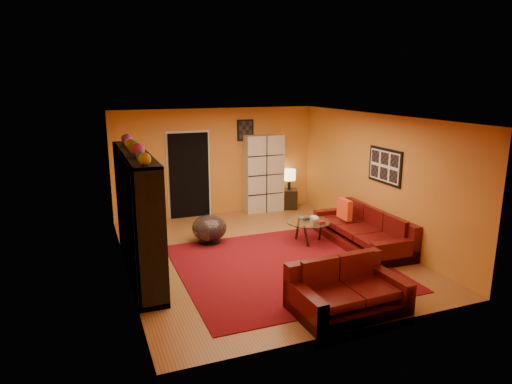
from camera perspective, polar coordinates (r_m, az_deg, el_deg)
name	(u,v)px	position (r m, az deg, el deg)	size (l,w,h in m)	color
floor	(262,254)	(8.82, 0.79, -7.76)	(6.00, 6.00, 0.00)	brown
ceiling	(263,117)	(8.23, 0.85, 9.34)	(6.00, 6.00, 0.00)	white
wall_back	(216,162)	(11.21, -4.97, 3.76)	(6.00, 6.00, 0.00)	#C77B2B
wall_front	(352,239)	(5.87, 11.95, -5.78)	(6.00, 6.00, 0.00)	#C77B2B
wall_left	(123,201)	(7.86, -16.32, -1.04)	(6.00, 6.00, 0.00)	#C77B2B
wall_right	(376,178)	(9.63, 14.75, 1.71)	(6.00, 6.00, 0.00)	#C77B2B
rug	(282,266)	(8.26, 3.29, -9.27)	(3.60, 3.60, 0.01)	#580A12
doorway	(189,176)	(11.05, -8.36, 2.05)	(0.95, 0.10, 2.04)	black
wall_art_right	(385,166)	(9.33, 15.83, 3.14)	(0.03, 1.00, 0.70)	black
wall_art_back	(245,130)	(11.32, -1.34, 7.74)	(0.42, 0.03, 0.52)	black
entertainment_unit	(138,214)	(7.95, -14.58, -2.64)	(0.45, 3.00, 2.10)	black
tv	(140,215)	(8.00, -14.24, -2.84)	(0.13, 0.99, 0.57)	black
sofa	(366,231)	(9.47, 13.56, -4.79)	(1.04, 2.41, 0.85)	#440909
loveseat	(345,290)	(6.87, 11.05, -11.95)	(1.64, 1.03, 0.85)	#440909
throw_pillow	(345,209)	(9.68, 11.01, -2.11)	(0.12, 0.42, 0.42)	#F84C1B
coffee_table	(308,224)	(9.36, 6.55, -3.95)	(0.89, 0.89, 0.44)	silver
storage_cabinet	(263,173)	(11.46, 0.94, 2.33)	(0.97, 0.43, 1.93)	beige
bowl_chair	(209,228)	(9.36, -5.85, -4.53)	(0.71, 0.71, 0.58)	black
side_table	(289,199)	(11.85, 4.14, -0.87)	(0.40, 0.40, 0.50)	black
table_lamp	(289,175)	(11.71, 4.19, 2.10)	(0.32, 0.32, 0.53)	black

